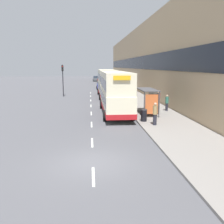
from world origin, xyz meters
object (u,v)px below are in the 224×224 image
Objects in this scene: bus_shelter at (149,97)px; pedestrian_2 at (147,101)px; car_1 at (96,79)px; pedestrian_at_shelter at (159,99)px; double_decker_bus_near at (115,92)px; litter_bin at (144,115)px; car_0 at (101,85)px; car_2 at (100,80)px; pedestrian_1 at (157,105)px; pedestrian_3 at (167,103)px; traffic_light_far_kerb at (63,75)px; pedestrian_4 at (155,114)px; double_decker_bus_ahead at (107,83)px.

pedestrian_2 is at bearing 81.05° from bus_shelter.
car_1 is 2.45× the size of pedestrian_at_shelter.
double_decker_bus_near is 5.90× the size of pedestrian_at_shelter.
bus_shelter reaches higher than litter_bin.
litter_bin is at bearing -113.87° from pedestrian_at_shelter.
double_decker_bus_near is 10.05× the size of litter_bin.
litter_bin is (2.25, -32.50, -0.19)m from car_0.
pedestrian_1 reaches higher than car_2.
pedestrian_3 is (2.33, 1.73, -0.86)m from bus_shelter.
traffic_light_far_kerb reaches higher than car_1.
pedestrian_at_shelter is (2.26, 4.72, -0.82)m from bus_shelter.
double_decker_bus_near reaches higher than pedestrian_4.
pedestrian_2 is (3.83, 2.34, -1.31)m from double_decker_bus_near.
double_decker_bus_near reaches higher than pedestrian_3.
double_decker_bus_ahead is at bearing 101.46° from bus_shelter.
pedestrian_4 reaches higher than car_0.
pedestrian_2 reaches higher than car_2.
pedestrian_4 is at bearing -107.19° from pedestrian_at_shelter.
car_2 is at bearing 92.32° from pedestrian_4.
car_1 is at bearing 93.86° from bus_shelter.
pedestrian_1 reaches higher than car_1.
pedestrian_3 is 0.34× the size of traffic_light_far_kerb.
car_2 is at bearing 96.57° from pedestrian_at_shelter.
double_decker_bus_near is 6.13× the size of pedestrian_3.
traffic_light_far_kerb is (-6.27, -41.16, 2.57)m from car_1.
pedestrian_1 is (3.94, -15.61, -1.23)m from double_decker_bus_ahead.
pedestrian_1 is (3.58, -48.65, 0.19)m from car_2.
car_1 is (-0.75, 42.34, -1.44)m from double_decker_bus_ahead.
pedestrian_4 reaches higher than pedestrian_1.
bus_shelter is 15.83m from double_decker_bus_ahead.
double_decker_bus_ahead reaches higher than pedestrian_at_shelter.
pedestrian_at_shelter is 5.04m from pedestrian_1.
double_decker_bus_near is at bearing -148.61° from pedestrian_2.
traffic_light_far_kerb is (-6.88, 15.63, 1.13)m from double_decker_bus_near.
bus_shelter is at bearing 82.22° from pedestrian_4.
pedestrian_4 is at bearing -65.91° from traffic_light_far_kerb.
pedestrian_2 is (-0.26, 3.50, -0.09)m from pedestrian_1.
pedestrian_2 reaches higher than car_0.
litter_bin is at bearing -63.78° from double_decker_bus_near.
car_2 is at bearing 89.38° from double_decker_bus_ahead.
litter_bin is (-0.59, 1.49, -0.42)m from pedestrian_4.
car_2 is (0.69, 19.20, 0.01)m from car_0.
pedestrian_3 reaches higher than litter_bin.
car_2 is at bearing 94.21° from pedestrian_2.
bus_shelter is 1.14m from pedestrian_1.
pedestrian_1 is at bearing -56.86° from traffic_light_far_kerb.
car_1 reaches higher than litter_bin.
bus_shelter reaches higher than pedestrian_3.
car_0 is at bearing 103.10° from pedestrian_at_shelter.
traffic_light_far_kerb is (-8.95, 19.85, 2.74)m from litter_bin.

